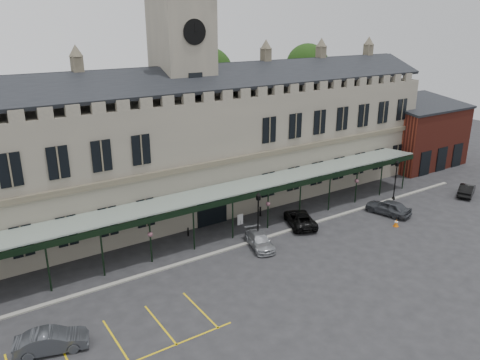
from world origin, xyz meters
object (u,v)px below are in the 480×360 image
car_left_b (51,341)px  car_right_b (467,190)px  clock_tower (183,84)px  lamp_post_right (396,176)px  sign_board (240,220)px  car_van (300,219)px  lamp_post_mid (258,213)px  car_right_a (388,207)px  traffic_cone (396,223)px  car_taxi (260,241)px  station_building (186,150)px

car_left_b → car_right_b: bearing=-72.4°
clock_tower → lamp_post_right: size_ratio=5.36×
clock_tower → sign_board: clock_tower is taller
lamp_post_right → car_van: bearing=177.5°
lamp_post_mid → lamp_post_right: lamp_post_mid is taller
sign_board → clock_tower: bearing=110.0°
clock_tower → car_van: size_ratio=4.99×
car_left_b → car_right_a: size_ratio=0.93×
lamp_post_right → car_right_b: bearing=-24.9°
car_left_b → car_right_a: car_right_a is taller
traffic_cone → car_right_a: (1.74, 2.45, 0.41)m
car_taxi → car_left_b: bearing=-151.3°
clock_tower → car_van: (7.00, -10.02, -12.42)m
car_right_a → traffic_cone: bearing=41.2°
station_building → lamp_post_mid: (1.32, -10.81, -3.56)m
clock_tower → car_van: bearing=-55.1°
traffic_cone → clock_tower: bearing=133.4°
sign_board → car_right_a: car_right_a is taller
car_left_b → car_van: (24.50, 5.71, -0.01)m
lamp_post_right → car_taxi: lamp_post_right is taller
clock_tower → lamp_post_mid: clock_tower is taller
car_van → car_right_b: car_van is taller
car_right_b → lamp_post_mid: bearing=58.5°
traffic_cone → car_right_b: bearing=4.7°
lamp_post_mid → traffic_cone: (13.28, -4.54, -2.54)m
sign_board → car_van: 5.82m
station_building → car_van: bearing=-54.8°
sign_board → lamp_post_right: bearing=-10.7°
lamp_post_right → car_right_b: size_ratio=1.11×
car_right_b → car_van: bearing=54.3°
lamp_post_mid → sign_board: (0.91, 4.21, -2.37)m
lamp_post_mid → station_building: bearing=96.9°
clock_tower → lamp_post_right: bearing=-27.7°
sign_board → car_van: size_ratio=0.22×
car_van → car_right_a: (9.34, -2.97, 0.09)m
lamp_post_mid → traffic_cone: size_ratio=6.52×
clock_tower → car_right_a: size_ratio=5.41×
car_taxi → car_van: size_ratio=0.87×
lamp_post_right → traffic_cone: 7.77m
station_building → car_left_b: bearing=-138.2°
station_building → clock_tower: clock_tower is taller
sign_board → car_right_a: 15.46m
car_right_a → car_right_b: bearing=160.2°
station_building → car_right_b: 32.11m
sign_board → car_right_b: car_right_b is taller
sign_board → car_van: bearing=-33.4°
car_left_b → car_van: 25.16m
car_van → car_right_a: bearing=-174.6°
car_taxi → sign_board: bearing=92.0°
station_building → car_left_b: (-17.50, -15.65, -5.76)m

